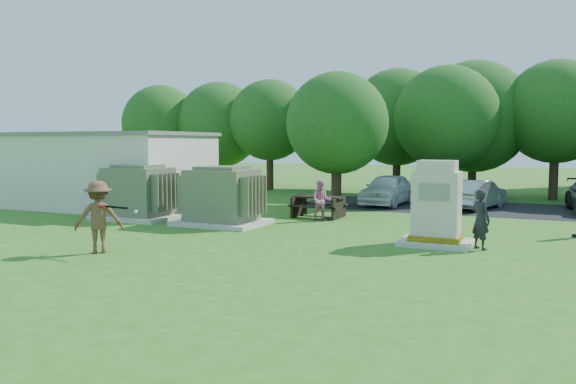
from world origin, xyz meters
The scene contains 15 objects.
ground centered at (0.00, 0.00, 0.00)m, with size 120.00×120.00×0.00m, color #2D6619.
service_building centered at (-11.00, 7.00, 1.60)m, with size 10.00×5.00×3.20m, color beige.
service_building_roof centered at (-11.00, 7.00, 3.27)m, with size 10.20×5.20×0.15m, color slate.
parking_strip centered at (7.00, 13.50, 0.01)m, with size 20.00×6.00×0.01m, color #232326.
transformer_left centered at (-6.50, 4.50, 0.97)m, with size 3.00×2.40×2.07m.
transformer_right centered at (-2.80, 4.50, 0.97)m, with size 3.00×2.40×2.07m.
generator_cabinet centered at (4.82, 3.56, 1.05)m, with size 1.97×1.61×2.40m.
picnic_table centered at (-0.40, 7.73, 0.52)m, with size 1.93×1.45×0.83m.
batter centered at (-3.07, -1.28, 0.95)m, with size 1.23×0.71×1.90m, color brown.
person_by_generator centered at (6.03, 3.38, 0.82)m, with size 0.60×0.39×1.65m, color black.
person_at_picnic centered at (0.07, 6.83, 0.76)m, with size 0.74×0.58×1.52m, color pink.
car_white centered at (0.91, 13.22, 0.73)m, with size 1.72×4.28×1.46m, color white.
car_silver_a centered at (4.89, 13.12, 0.64)m, with size 1.36×3.89×1.28m, color #A9A9AD.
batting_equipment centered at (-2.41, -1.36, 1.23)m, with size 1.17×0.21×0.16m.
tree_row centered at (1.75, 18.50, 4.15)m, with size 41.30×13.30×7.30m.
Camera 1 is at (7.54, -12.50, 2.89)m, focal length 35.00 mm.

